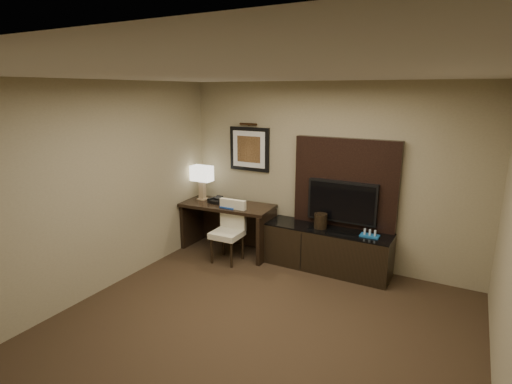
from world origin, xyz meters
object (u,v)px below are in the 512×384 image
Objects in this scene: desk_phone at (216,200)px; ice_bucket at (321,221)px; credenza at (327,249)px; minibar_tray at (370,233)px; tv at (342,202)px; table_lamp at (202,181)px; desk at (228,228)px; desk_chair at (227,234)px.

desk_phone reaches higher than ice_bucket.
credenza is 7.20× the size of minibar_tray.
tv is 2.33m from table_lamp.
desk_chair is (0.22, -0.36, 0.05)m from desk.
credenza is 8.74× the size of desk_phone.
minibar_tray is (0.61, -0.03, 0.36)m from credenza.
ice_bucket is 0.72m from minibar_tray.
desk_phone is 1.76m from ice_bucket.
tv reaches higher than desk_chair.
tv is 1.79m from desk_chair.
desk is 1.49× the size of tv.
desk_chair is at bearing -34.90° from desk_phone.
desk_phone is at bearing 179.32° from desk.
minibar_tray is (2.04, 0.43, 0.22)m from desk_chair.
credenza is 0.73m from tv.
minibar_tray is (2.77, 0.02, -0.43)m from table_lamp.
desk is at bearing -175.89° from credenza.
desk_chair is at bearing -161.54° from ice_bucket.
desk reaches higher than credenza.
table_lamp is at bearing -178.99° from ice_bucket.
ice_bucket is (1.54, 0.08, 0.34)m from desk.
table_lamp reaches higher than desk_chair.
ice_bucket is at bearing -0.88° from desk.
desk_chair reaches higher than credenza.
desk is at bearing -178.28° from minibar_tray.
desk_phone is at bearing -172.85° from tv.
tv is 0.41m from ice_bucket.
tv is at bearing 19.05° from desk_chair.
desk_phone is (-0.42, 0.35, 0.40)m from desk_chair.
ice_bucket is at bearing -148.41° from tv.
desk_phone is (-0.21, -0.01, 0.45)m from desk.
desk is at bearing -176.94° from ice_bucket.
ice_bucket is at bearing -169.88° from credenza.
desk_chair is 1.47× the size of table_lamp.
ice_bucket reaches higher than credenza.
desk_chair is 4.24× the size of ice_bucket.
desk_phone reaches higher than minibar_tray.
credenza is 2.98× the size of table_lamp.
tv is at bearing 31.59° from ice_bucket.
table_lamp is 2.93× the size of desk_phone.
table_lamp reaches higher than credenza.
credenza is 1.83× the size of tv.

